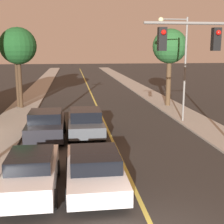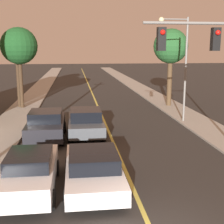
% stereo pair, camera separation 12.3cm
% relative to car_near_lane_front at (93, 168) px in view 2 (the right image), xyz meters
% --- Properties ---
extents(road_surface, '(10.22, 80.00, 0.01)m').
position_rel_car_near_lane_front_xyz_m(road_surface, '(1.43, 32.32, -0.71)').
color(road_surface, '#2D2B28').
rests_on(road_surface, ground).
extents(sidewalk_left, '(2.50, 80.00, 0.12)m').
position_rel_car_near_lane_front_xyz_m(sidewalk_left, '(-4.93, 32.32, -0.65)').
color(sidewalk_left, '#9E998E').
rests_on(sidewalk_left, ground).
extents(sidewalk_right, '(2.50, 80.00, 0.12)m').
position_rel_car_near_lane_front_xyz_m(sidewalk_right, '(7.79, 32.32, -0.65)').
color(sidewalk_right, '#9E998E').
rests_on(sidewalk_right, ground).
extents(car_near_lane_front, '(2.12, 4.88, 1.38)m').
position_rel_car_near_lane_front_xyz_m(car_near_lane_front, '(0.00, 0.00, 0.00)').
color(car_near_lane_front, white).
rests_on(car_near_lane_front, ground).
extents(car_near_lane_second, '(2.10, 4.59, 1.59)m').
position_rel_car_near_lane_front_xyz_m(car_near_lane_second, '(0.00, 7.04, 0.10)').
color(car_near_lane_second, '#474C51').
rests_on(car_near_lane_second, ground).
extents(car_outer_lane_front, '(1.84, 4.42, 1.50)m').
position_rel_car_near_lane_front_xyz_m(car_outer_lane_front, '(-2.25, -0.22, 0.06)').
color(car_outer_lane_front, white).
rests_on(car_outer_lane_front, ground).
extents(car_outer_lane_second, '(2.11, 4.47, 1.66)m').
position_rel_car_near_lane_front_xyz_m(car_outer_lane_second, '(-2.25, 6.50, 0.12)').
color(car_outer_lane_second, black).
rests_on(car_outer_lane_second, ground).
extents(traffic_signal_mast, '(5.00, 0.42, 6.16)m').
position_rel_car_near_lane_front_xyz_m(traffic_signal_mast, '(5.34, 1.12, 3.82)').
color(traffic_signal_mast, slate).
rests_on(traffic_signal_mast, ground).
extents(streetlamp_right, '(2.04, 0.36, 6.97)m').
position_rel_car_near_lane_front_xyz_m(streetlamp_right, '(6.40, 9.51, 3.91)').
color(streetlamp_right, slate).
rests_on(streetlamp_right, ground).
extents(tree_left_near, '(2.49, 2.49, 6.59)m').
position_rel_car_near_lane_front_xyz_m(tree_left_near, '(-5.32, 16.35, 4.67)').
color(tree_left_near, '#3D2B1C').
rests_on(tree_left_near, ground).
extents(tree_left_far, '(3.03, 3.03, 6.68)m').
position_rel_car_near_lane_front_xyz_m(tree_left_far, '(-5.06, 16.04, 4.53)').
color(tree_left_far, '#3D2B1C').
rests_on(tree_left_far, ground).
extents(tree_right_near, '(2.94, 2.94, 6.62)m').
position_rel_car_near_lane_front_xyz_m(tree_right_near, '(7.68, 15.48, 4.47)').
color(tree_right_near, '#4C3823').
rests_on(tree_right_near, ground).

